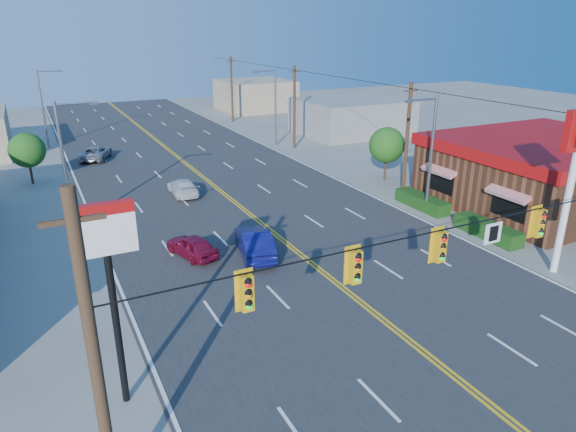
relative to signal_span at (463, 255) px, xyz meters
name	(u,v)px	position (x,y,z in m)	size (l,w,h in m)	color
ground	(449,374)	(0.12, 0.00, -4.89)	(160.00, 160.00, 0.00)	gray
road	(245,211)	(0.12, 20.00, -4.86)	(20.00, 120.00, 0.06)	#2D2D30
signal_span	(463,255)	(0.00, 0.00, 0.00)	(24.32, 0.34, 9.00)	#47301E
kfc	(544,171)	(20.02, 12.00, -2.51)	(16.30, 12.40, 4.70)	brown
kfc_pylon	(576,160)	(11.12, 4.00, 1.16)	(2.20, 0.36, 8.50)	white
pizza_hut_sign	(108,265)	(-10.88, 4.00, 0.30)	(1.90, 0.30, 6.85)	black
streetlight_se	(429,149)	(10.91, 14.00, -0.37)	(2.55, 0.25, 8.00)	gray
streetlight_ne	(274,103)	(10.91, 38.00, -0.37)	(2.55, 0.25, 8.00)	gray
streetlight_sw	(67,159)	(-10.67, 22.00, -0.37)	(2.55, 0.25, 8.00)	gray
streetlight_nw	(44,104)	(-10.67, 48.00, -0.37)	(2.55, 0.25, 8.00)	gray
utility_pole_near	(407,141)	(12.32, 18.00, -0.69)	(0.28, 0.28, 8.40)	#47301E
utility_pole_mid	(294,108)	(12.32, 36.00, -0.69)	(0.28, 0.28, 8.40)	#47301E
utility_pole_far	(232,89)	(12.32, 54.00, -0.69)	(0.28, 0.28, 8.40)	#47301E
tree_kfc_rear	(387,145)	(13.62, 22.00, -1.95)	(2.94, 2.94, 4.41)	#47301E
tree_west	(27,150)	(-12.88, 34.00, -2.09)	(2.80, 2.80, 4.20)	#47301E
bld_east_mid	(352,116)	(22.12, 40.00, -2.89)	(12.00, 10.00, 4.00)	gray
bld_east_far	(255,95)	(19.12, 62.00, -2.69)	(10.00, 10.00, 4.40)	tan
car_magenta	(192,247)	(-5.38, 14.32, -4.27)	(1.45, 3.62, 1.23)	maroon
car_blue	(255,243)	(-2.21, 12.85, -4.11)	(1.63, 4.68, 1.54)	navy
car_white	(183,188)	(-2.72, 25.41, -4.27)	(1.71, 4.21, 1.22)	silver
car_silver	(96,153)	(-7.12, 39.94, -4.23)	(2.18, 4.73, 1.31)	#A3A3A8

